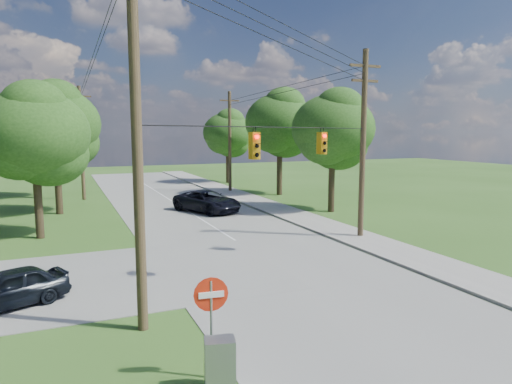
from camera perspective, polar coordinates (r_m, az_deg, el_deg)
name	(u,v)px	position (r m, az deg, el deg)	size (l,w,h in m)	color
ground	(283,311)	(15.96, 3.43, -14.60)	(140.00, 140.00, 0.00)	#31571D
main_road	(274,265)	(21.03, 2.23, -9.05)	(10.00, 100.00, 0.03)	gray
sidewalk_east	(392,249)	(24.54, 16.63, -6.83)	(2.60, 100.00, 0.12)	#A5A19A
pole_sw	(136,124)	(13.77, -14.73, 8.20)	(2.00, 0.32, 12.00)	brown
pole_ne	(363,142)	(26.30, 13.23, 6.14)	(2.00, 0.32, 10.50)	brown
pole_north_e	(230,141)	(45.93, -3.29, 6.40)	(2.00, 0.32, 10.00)	brown
pole_north_w	(81,142)	(43.26, -20.99, 5.85)	(2.00, 0.32, 10.00)	brown
power_lines	(216,75)	(26.25, -4.99, 14.37)	(13.93, 29.62, 4.93)	black
traffic_signals	(292,144)	(19.90, 4.47, 6.03)	(4.91, 3.27, 1.05)	#C8860B
tree_w_near	(34,133)	(28.25, -26.01, 6.59)	(6.00, 6.00, 8.40)	#433221
tree_w_mid	(55,124)	(36.23, -23.86, 7.78)	(6.40, 6.40, 9.22)	#433221
tree_w_far	(32,129)	(46.28, -26.19, 7.05)	(6.00, 6.00, 8.73)	#433221
tree_e_near	(333,129)	(34.65, 9.57, 7.81)	(6.20, 6.20, 8.81)	#433221
tree_e_mid	(280,122)	(43.64, 3.00, 8.68)	(6.60, 6.60, 9.64)	#433221
tree_e_far	(228,133)	(54.33, -3.58, 7.40)	(5.80, 5.80, 8.32)	#433221
car_cross_dark	(8,288)	(18.03, -28.60, -10.53)	(1.58, 3.92, 1.34)	black
car_main_north	(207,201)	(34.54, -6.13, -1.17)	(2.63, 5.71, 1.59)	black
control_cabinet	(220,365)	(11.34, -4.53, -20.76)	(0.70, 0.51, 1.27)	gray
do_not_enter_sign	(211,306)	(11.37, -5.63, -13.95)	(0.85, 0.14, 2.56)	gray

